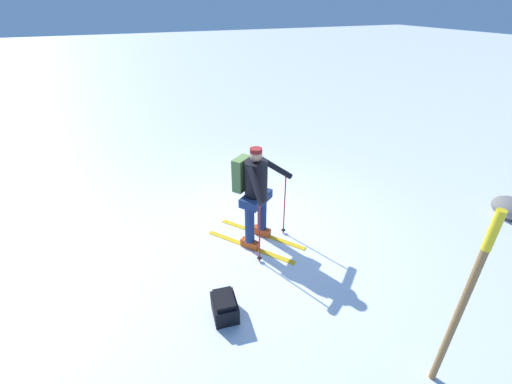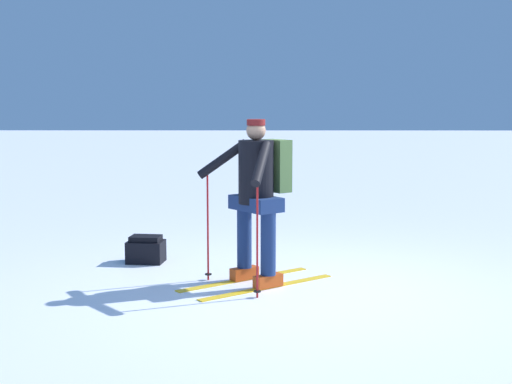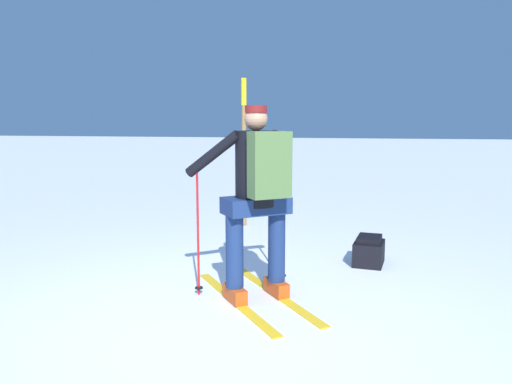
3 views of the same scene
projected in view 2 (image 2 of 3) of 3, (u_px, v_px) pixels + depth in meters
name	position (u px, v px, depth m)	size (l,w,h in m)	color
ground_plane	(300.00, 288.00, 7.00)	(80.00, 80.00, 0.00)	white
skier	(258.00, 190.00, 7.06)	(1.57, 1.36, 1.65)	gold
dropped_backpack	(146.00, 250.00, 8.11)	(0.44, 0.35, 0.31)	black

